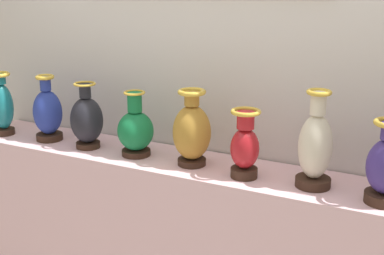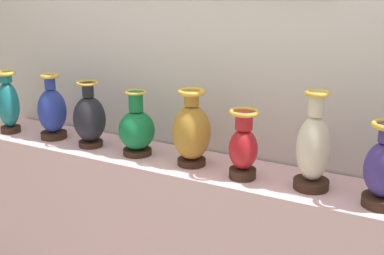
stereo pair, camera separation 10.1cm
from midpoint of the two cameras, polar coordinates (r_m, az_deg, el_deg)
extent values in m
cube|color=beige|center=(2.81, -1.06, -13.74)|extent=(2.73, 0.40, 1.03)
cube|color=silver|center=(2.71, 1.42, 5.35)|extent=(4.56, 0.10, 2.81)
cylinder|color=#382319|center=(3.25, -20.64, -0.41)|extent=(0.11, 0.11, 0.03)
ellipsoid|color=#19727A|center=(3.21, -20.90, 2.15)|extent=(0.13, 0.13, 0.27)
cylinder|color=#382319|center=(3.06, -16.22, -0.97)|extent=(0.15, 0.15, 0.04)
ellipsoid|color=#263899|center=(3.02, -16.44, 1.60)|extent=(0.16, 0.16, 0.25)
cylinder|color=#263899|center=(2.99, -16.69, 4.60)|extent=(0.06, 0.06, 0.08)
torus|color=gold|center=(2.98, -16.74, 5.31)|extent=(0.10, 0.10, 0.02)
cylinder|color=#382319|center=(2.88, -12.28, -1.86)|extent=(0.13, 0.13, 0.03)
ellipsoid|color=black|center=(2.84, -12.44, 0.79)|extent=(0.17, 0.17, 0.25)
cylinder|color=black|center=(2.80, -12.64, 3.94)|extent=(0.06, 0.06, 0.07)
torus|color=gold|center=(2.79, -12.69, 4.68)|extent=(0.12, 0.12, 0.01)
cylinder|color=#382319|center=(2.71, -7.18, -2.72)|extent=(0.15, 0.15, 0.03)
ellipsoid|color=#14723D|center=(2.68, -7.27, -0.37)|extent=(0.19, 0.19, 0.20)
cylinder|color=#14723D|center=(2.64, -7.39, 2.75)|extent=(0.07, 0.07, 0.10)
torus|color=gold|center=(2.63, -7.42, 3.80)|extent=(0.11, 0.11, 0.01)
cylinder|color=#382319|center=(2.56, -1.15, -3.76)|extent=(0.14, 0.14, 0.03)
ellipsoid|color=#B27F2D|center=(2.51, -1.17, -0.55)|extent=(0.19, 0.19, 0.27)
cylinder|color=#B27F2D|center=(2.47, -1.19, 3.16)|extent=(0.07, 0.07, 0.07)
torus|color=gold|center=(2.46, -1.20, 3.91)|extent=(0.14, 0.14, 0.02)
cylinder|color=#382319|center=(2.41, 4.52, -4.93)|extent=(0.12, 0.12, 0.04)
ellipsoid|color=red|center=(2.37, 4.59, -2.30)|extent=(0.13, 0.13, 0.19)
cylinder|color=red|center=(2.33, 4.66, 0.81)|extent=(0.08, 0.08, 0.08)
torus|color=gold|center=(2.32, 4.68, 1.73)|extent=(0.14, 0.14, 0.02)
cylinder|color=#382319|center=(2.35, 11.88, -5.86)|extent=(0.16, 0.16, 0.04)
ellipsoid|color=beige|center=(2.30, 12.12, -2.08)|extent=(0.15, 0.15, 0.29)
cylinder|color=beige|center=(2.25, 12.41, 2.58)|extent=(0.07, 0.07, 0.10)
torus|color=gold|center=(2.24, 12.49, 3.79)|extent=(0.11, 0.11, 0.02)
cylinder|color=#382319|center=(2.27, 18.98, -7.29)|extent=(0.15, 0.15, 0.04)
camera|label=1|loc=(0.05, -91.14, -0.34)|focal=48.75mm
camera|label=2|loc=(0.05, 88.86, 0.34)|focal=48.75mm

